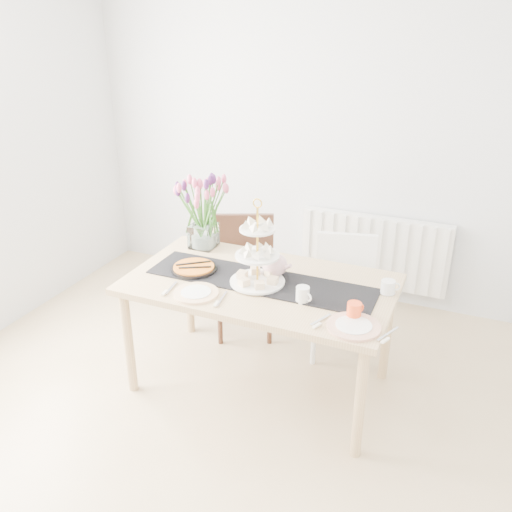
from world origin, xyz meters
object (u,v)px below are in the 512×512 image
at_px(chair_brown, 245,266).
at_px(tulip_vase, 202,201).
at_px(dining_table, 260,292).
at_px(cake_stand, 257,263).
at_px(plate_left, 196,293).
at_px(chair_white, 344,286).
at_px(mug_orange, 354,311).
at_px(plate_right, 354,326).
at_px(cream_jug, 388,287).
at_px(tart_tin, 194,269).
at_px(teapot, 275,265).
at_px(mug_white, 303,294).
at_px(radiator, 374,251).

relative_size(chair_brown, tulip_vase, 1.44).
xyz_separation_m(dining_table, cake_stand, (-0.00, -0.04, 0.21)).
relative_size(cake_stand, plate_left, 1.84).
height_order(chair_white, mug_orange, mug_orange).
distance_m(plate_left, plate_right, 0.92).
bearing_deg(cream_jug, plate_left, -176.02).
distance_m(tart_tin, mug_orange, 1.07).
distance_m(teapot, cream_jug, 0.68).
relative_size(dining_table, mug_orange, 17.46).
bearing_deg(dining_table, mug_white, -23.78).
bearing_deg(cake_stand, mug_white, -17.64).
bearing_deg(mug_orange, cream_jug, 14.86).
relative_size(cake_stand, tart_tin, 1.68).
bearing_deg(cake_stand, plate_right, -21.67).
distance_m(chair_brown, cream_jug, 1.25).
bearing_deg(radiator, plate_right, -82.44).
relative_size(radiator, teapot, 4.80).
xyz_separation_m(mug_white, plate_left, (-0.59, -0.16, -0.04)).
height_order(chair_white, mug_white, mug_white).
bearing_deg(radiator, teapot, -105.57).
height_order(dining_table, tart_tin, tart_tin).
distance_m(tulip_vase, mug_white, 1.03).
height_order(tulip_vase, cake_stand, tulip_vase).
bearing_deg(cream_jug, radiator, 84.54).
height_order(cake_stand, tart_tin, cake_stand).
xyz_separation_m(chair_white, teapot, (-0.31, -0.54, 0.34)).
relative_size(cake_stand, teapot, 1.93).
height_order(mug_orange, plate_right, mug_orange).
relative_size(chair_white, tulip_vase, 1.38).
relative_size(dining_table, tart_tin, 5.58).
distance_m(dining_table, mug_orange, 0.67).
xyz_separation_m(chair_brown, cake_stand, (0.38, -0.67, 0.38)).
distance_m(tart_tin, plate_right, 1.11).
xyz_separation_m(cream_jug, plate_right, (-0.09, -0.44, -0.03)).
height_order(chair_brown, chair_white, chair_brown).
bearing_deg(teapot, plate_right, -15.42).
bearing_deg(plate_right, cream_jug, 78.46).
xyz_separation_m(mug_orange, plate_right, (0.02, -0.09, -0.04)).
xyz_separation_m(chair_white, plate_right, (0.28, -0.93, 0.27)).
xyz_separation_m(radiator, teapot, (-0.36, -1.31, 0.38)).
relative_size(chair_white, teapot, 3.35).
bearing_deg(mug_orange, chair_white, 49.60).
relative_size(tulip_vase, plate_left, 2.31).
bearing_deg(cream_jug, chair_brown, 137.17).
height_order(tulip_vase, plate_right, tulip_vase).
bearing_deg(radiator, chair_brown, -136.08).
xyz_separation_m(mug_orange, plate_left, (-0.90, -0.09, -0.04)).
relative_size(cream_jug, tart_tin, 0.29).
relative_size(radiator, dining_table, 0.75).
relative_size(plate_left, plate_right, 0.93).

